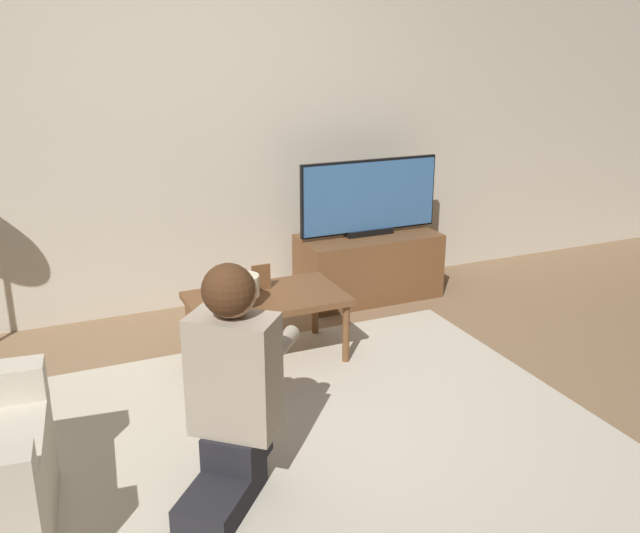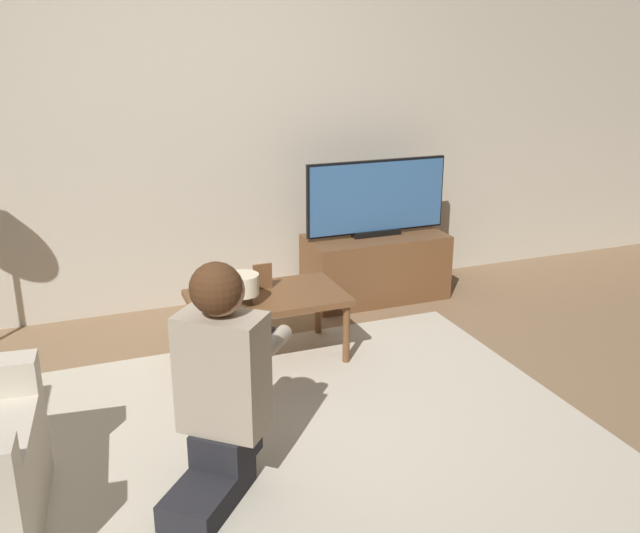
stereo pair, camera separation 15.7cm
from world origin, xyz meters
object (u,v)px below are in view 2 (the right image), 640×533
Objects in this scene: coffee_table at (267,302)px; table_lamp at (242,286)px; person_kneeling at (221,378)px; tv at (377,198)px.

table_lamp is (-0.16, -0.09, 0.15)m from coffee_table.
coffee_table is 0.89× the size of person_kneeling.
table_lamp is (0.36, 0.99, -0.00)m from person_kneeling.
table_lamp reaches higher than coffee_table.
tv is 1.05× the size of person_kneeling.
table_lamp is (-1.16, -0.78, -0.22)m from tv.
tv is 5.59× the size of table_lamp.
table_lamp is at bearing -69.20° from person_kneeling.
person_kneeling is (-0.52, -1.08, 0.15)m from coffee_table.
person_kneeling reaches higher than coffee_table.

